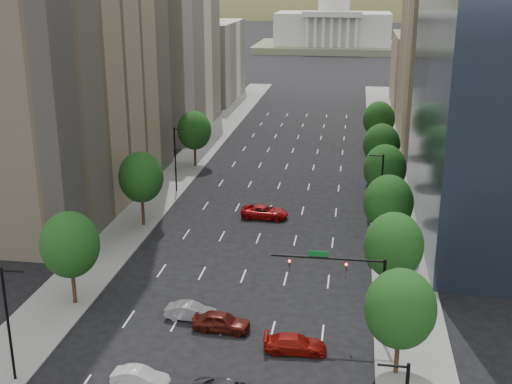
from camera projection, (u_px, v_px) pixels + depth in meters
The scene contains 26 objects.
sidewalk_left at pixel (152, 203), 86.53m from camera, with size 6.00×200.00×0.15m, color slate.
sidewalk_right at pixel (394, 215), 82.13m from camera, with size 6.00×200.00×0.15m, color slate.
midrise_cream_left at pixel (166, 36), 122.92m from camera, with size 14.00×30.00×35.00m, color beige.
filler_left at pixel (207, 61), 156.58m from camera, with size 14.00×26.00×18.00m, color beige.
parking_tan_right at pixel (446, 56), 113.77m from camera, with size 14.00×30.00×30.00m, color #8C7759.
filler_right at pixel (425, 71), 146.96m from camera, with size 14.00×26.00×16.00m, color #8C7759.
tree_right_0 at pixel (400, 309), 47.79m from camera, with size 5.20×5.20×8.39m.
tree_right_1 at pixel (394, 246), 58.02m from camera, with size 5.20×5.20×8.75m.
tree_right_2 at pixel (388, 203), 69.35m from camera, with size 5.20×5.20×8.61m.
tree_right_3 at pixel (385, 169), 80.54m from camera, with size 5.20×5.20×8.89m.
tree_right_4 at pixel (381, 145), 93.84m from camera, with size 5.20×5.20×8.46m.
tree_right_5 at pixel (379, 120), 108.79m from camera, with size 5.20×5.20×8.75m.
tree_left_0 at pixel (70, 245), 58.24m from camera, with size 5.20×5.20×8.75m.
tree_left_1 at pixel (141, 177), 76.98m from camera, with size 5.20×5.20×8.97m.
tree_left_2 at pixel (194, 130), 101.51m from camera, with size 5.20×5.20×8.68m.
streetlight_rn at pixel (381, 189), 76.24m from camera, with size 1.70×0.20×9.00m.
streetlight_ls at pixel (9, 321), 47.16m from camera, with size 1.70×0.20×9.00m.
streetlight_ln at pixel (176, 158), 89.47m from camera, with size 1.70×0.20×9.00m.
traffic_signal at pixel (352, 279), 53.05m from camera, with size 9.12×0.40×7.38m.
capitol at pixel (333, 28), 260.07m from camera, with size 60.00×40.00×35.20m.
foothills at pixel (386, 53), 598.26m from camera, with size 720.00×413.00×263.00m.
car_white at pixel (140, 378), 47.80m from camera, with size 1.45×4.15×1.37m, color beige.
car_red_near at pixel (295, 344), 52.12m from camera, with size 2.01×4.95×1.44m, color maroon.
car_maroon at pixel (221, 322), 55.27m from camera, with size 1.95×4.84×1.65m, color #48110C.
car_silver at pixel (191, 312), 57.12m from camera, with size 1.53×4.39×1.45m, color #A3A2A8.
car_red_far at pixel (264, 212), 80.99m from camera, with size 2.63×5.71×1.59m, color #990B0B.
Camera 1 is at (10.16, -18.91, 28.15)m, focal length 46.81 mm.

